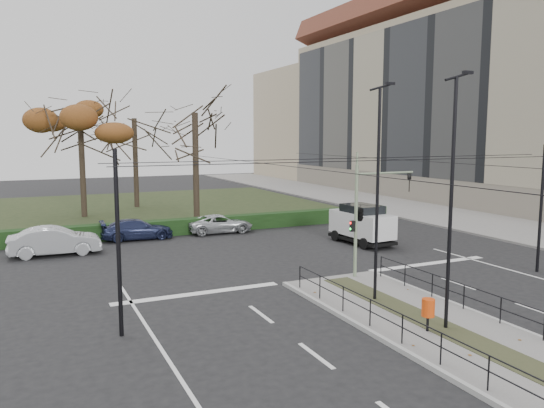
{
  "coord_description": "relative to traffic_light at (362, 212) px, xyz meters",
  "views": [
    {
      "loc": [
        -12.12,
        -14.89,
        6.39
      ],
      "look_at": [
        -1.87,
        7.12,
        3.26
      ],
      "focal_mm": 35.0,
      "sensor_mm": 36.0,
      "label": 1
    }
  ],
  "objects": [
    {
      "name": "parked_car_third",
      "position": [
        -7.35,
        13.5,
        -2.4
      ],
      "size": [
        4.44,
        1.94,
        1.27
      ],
      "primitive_type": "imported",
      "rotation": [
        0.0,
        0.0,
        1.53
      ],
      "color": "#1D2445",
      "rests_on": "ground"
    },
    {
      "name": "median_island",
      "position": [
        -1.29,
        -7.0,
        -2.97
      ],
      "size": [
        4.4,
        15.0,
        0.14
      ],
      "primitive_type": "cube",
      "color": "slate",
      "rests_on": "ground"
    },
    {
      "name": "bare_tree_near",
      "position": [
        -2.23,
        17.69,
        4.41
      ],
      "size": [
        5.56,
        5.56,
        10.55
      ],
      "color": "black",
      "rests_on": "park"
    },
    {
      "name": "sidewalk_east",
      "position": [
        16.71,
        17.5,
        -2.97
      ],
      "size": [
        8.0,
        90.0,
        0.14
      ],
      "primitive_type": "cube",
      "color": "slate",
      "rests_on": "ground"
    },
    {
      "name": "litter_bin",
      "position": [
        -1.94,
        -6.62,
        -2.13
      ],
      "size": [
        0.42,
        0.42,
        1.07
      ],
      "color": "black",
      "rests_on": "median_island"
    },
    {
      "name": "apartment_block",
      "position": [
        26.67,
        19.47,
        7.36
      ],
      "size": [
        13.09,
        52.1,
        21.64
      ],
      "color": "tan",
      "rests_on": "ground"
    },
    {
      "name": "streetlamp_median_far",
      "position": [
        -1.45,
        -3.13,
        1.28
      ],
      "size": [
        0.69,
        0.14,
        8.22
      ],
      "color": "black",
      "rests_on": "median_island"
    },
    {
      "name": "parked_car_fourth",
      "position": [
        -1.89,
        13.5,
        -2.43
      ],
      "size": [
        4.4,
        2.17,
        1.2
      ],
      "primitive_type": "imported",
      "rotation": [
        0.0,
        0.0,
        1.53
      ],
      "color": "#B4B7BC",
      "rests_on": "ground"
    },
    {
      "name": "rust_tree",
      "position": [
        -9.42,
        24.09,
        4.72
      ],
      "size": [
        8.68,
        8.68,
        10.08
      ],
      "color": "black",
      "rests_on": "park"
    },
    {
      "name": "traffic_light",
      "position": [
        0.0,
        0.0,
        0.0
      ],
      "size": [
        3.39,
        1.92,
        4.97
      ],
      "color": "gray",
      "rests_on": "median_island"
    },
    {
      "name": "park",
      "position": [
        -7.29,
        27.5,
        -2.99
      ],
      "size": [
        38.0,
        26.0,
        0.1
      ],
      "primitive_type": "cube",
      "color": "black",
      "rests_on": "ground"
    },
    {
      "name": "catenary",
      "position": [
        -1.29,
        -2.88,
        0.39
      ],
      "size": [
        20.0,
        34.0,
        6.0
      ],
      "color": "black",
      "rests_on": "ground"
    },
    {
      "name": "median_railing",
      "position": [
        -1.29,
        -7.1,
        -2.06
      ],
      "size": [
        4.14,
        13.24,
        0.92
      ],
      "color": "black",
      "rests_on": "median_island"
    },
    {
      "name": "white_van",
      "position": [
        4.55,
        6.54,
        -1.81
      ],
      "size": [
        2.21,
        4.43,
        2.34
      ],
      "color": "silver",
      "rests_on": "ground"
    },
    {
      "name": "streetlamp_median_near",
      "position": [
        -1.18,
        -6.65,
        1.3
      ],
      "size": [
        0.69,
        0.14,
        8.26
      ],
      "color": "black",
      "rests_on": "median_island"
    },
    {
      "name": "ground",
      "position": [
        -1.29,
        -4.5,
        -3.04
      ],
      "size": [
        140.0,
        140.0,
        0.0
      ],
      "primitive_type": "plane",
      "color": "black",
      "rests_on": "ground"
    },
    {
      "name": "parked_car_second",
      "position": [
        -12.19,
        10.92,
        -2.26
      ],
      "size": [
        4.77,
        1.81,
        1.55
      ],
      "primitive_type": "imported",
      "rotation": [
        0.0,
        0.0,
        1.53
      ],
      "color": "#B4B7BC",
      "rests_on": "ground"
    },
    {
      "name": "hedge",
      "position": [
        -7.29,
        14.1,
        -2.54
      ],
      "size": [
        38.0,
        1.0,
        1.0
      ],
      "primitive_type": "cube",
      "color": "black",
      "rests_on": "ground"
    },
    {
      "name": "bare_tree_center",
      "position": [
        -4.56,
        28.23,
        4.31
      ],
      "size": [
        8.18,
        8.18,
        10.39
      ],
      "color": "black",
      "rests_on": "park"
    }
  ]
}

